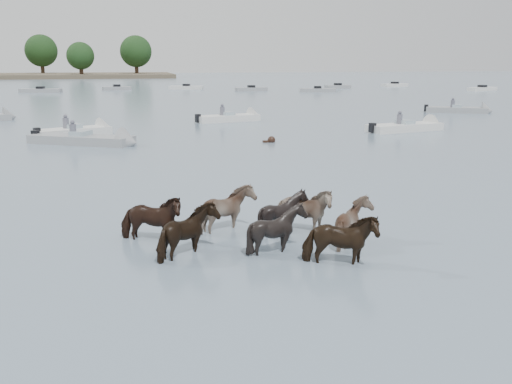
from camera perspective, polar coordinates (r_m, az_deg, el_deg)
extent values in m
plane|color=slate|center=(12.67, 5.14, -7.72)|extent=(400.00, 400.00, 0.00)
imported|color=black|center=(14.59, -10.53, -3.00)|extent=(1.86, 1.30, 1.44)
imported|color=gray|center=(15.20, -2.91, -2.13)|extent=(1.83, 1.87, 1.44)
imported|color=black|center=(15.04, 2.78, -2.42)|extent=(1.61, 1.55, 1.37)
imported|color=#866F5B|center=(15.25, 4.64, -2.12)|extent=(1.85, 1.50, 1.43)
imported|color=black|center=(13.35, -6.68, -4.42)|extent=(1.67, 1.78, 1.42)
imported|color=black|center=(13.57, 2.15, -4.09)|extent=(1.67, 1.62, 1.40)
imported|color=black|center=(12.85, 8.42, -5.17)|extent=(1.84, 1.25, 1.42)
imported|color=gray|center=(14.33, 9.96, -3.43)|extent=(1.43, 1.58, 1.36)
sphere|color=black|center=(31.94, 1.57, 5.25)|extent=(0.44, 0.44, 0.44)
cube|color=black|center=(31.89, 1.13, 5.06)|extent=(0.50, 0.22, 0.18)
cube|color=silver|center=(36.41, -17.90, 5.72)|extent=(4.62, 3.35, 0.55)
cone|color=silver|center=(37.26, -14.78, 6.07)|extent=(1.51, 1.83, 1.60)
cube|color=#99ADB7|center=(36.37, -17.93, 6.27)|extent=(1.21, 1.36, 0.35)
cube|color=black|center=(35.66, -21.17, 5.57)|extent=(0.47, 0.47, 0.60)
cylinder|color=#595966|center=(36.39, -18.59, 6.54)|extent=(0.36, 0.36, 0.70)
sphere|color=#595966|center=(36.34, -18.64, 7.24)|extent=(0.24, 0.24, 0.24)
cube|color=gray|center=(32.69, -17.17, 4.99)|extent=(5.91, 4.33, 0.55)
cone|color=gray|center=(31.15, -12.63, 4.88)|extent=(1.58, 1.84, 1.60)
cube|color=#99ADB7|center=(32.64, -17.21, 5.60)|extent=(1.25, 1.37, 0.35)
cube|color=black|center=(34.39, -21.30, 5.31)|extent=(0.48, 0.48, 0.60)
cylinder|color=#595966|center=(32.65, -17.94, 5.90)|extent=(0.36, 0.36, 0.70)
sphere|color=#595966|center=(32.60, -18.00, 6.69)|extent=(0.24, 0.24, 0.24)
cube|color=silver|center=(43.01, -2.88, 7.38)|extent=(5.04, 2.76, 0.55)
cone|color=silver|center=(44.07, -0.03, 7.53)|extent=(1.27, 1.77, 1.60)
cube|color=#99ADB7|center=(42.98, -2.88, 7.84)|extent=(1.06, 1.29, 0.35)
cube|color=black|center=(42.04, -5.87, 7.40)|extent=(0.43, 0.43, 0.60)
cylinder|color=#595966|center=(42.89, -3.42, 8.09)|extent=(0.36, 0.36, 0.70)
sphere|color=#595966|center=(42.85, -3.43, 8.69)|extent=(0.24, 0.24, 0.24)
cube|color=silver|center=(38.29, 14.73, 6.26)|extent=(5.47, 2.77, 0.55)
cone|color=silver|center=(40.06, 17.58, 6.36)|extent=(1.24, 1.76, 1.60)
cube|color=#99ADB7|center=(38.25, 14.76, 6.78)|extent=(1.04, 1.27, 0.35)
cube|color=black|center=(36.60, 11.63, 6.36)|extent=(0.42, 0.42, 0.60)
cylinder|color=#595966|center=(38.04, 14.24, 7.08)|extent=(0.36, 0.36, 0.70)
sphere|color=#595966|center=(38.00, 14.28, 7.75)|extent=(0.24, 0.24, 0.24)
cube|color=gray|center=(53.25, 19.51, 7.76)|extent=(5.24, 3.89, 0.55)
cone|color=gray|center=(53.46, 22.26, 7.55)|extent=(1.57, 1.84, 1.60)
cube|color=#99ADB7|center=(53.22, 19.53, 8.13)|extent=(1.24, 1.37, 0.35)
cube|color=black|center=(53.14, 16.75, 8.10)|extent=(0.48, 0.48, 0.60)
cylinder|color=#595966|center=(52.99, 19.18, 8.36)|extent=(0.36, 0.36, 0.70)
sphere|color=#595966|center=(52.96, 19.22, 8.84)|extent=(0.24, 0.24, 0.24)
cone|color=gray|center=(48.20, -23.49, 6.94)|extent=(1.36, 1.80, 1.60)
cube|color=gray|center=(87.76, -20.86, 9.49)|extent=(5.98, 2.61, 0.60)
cube|color=black|center=(87.74, -20.88, 9.74)|extent=(1.18, 1.18, 0.50)
cube|color=gray|center=(91.40, -13.83, 10.07)|extent=(4.45, 2.25, 0.60)
cube|color=black|center=(91.38, -13.84, 10.31)|extent=(1.16, 1.16, 0.50)
cube|color=silver|center=(91.78, -7.02, 10.36)|extent=(5.48, 3.36, 0.60)
cube|color=black|center=(91.77, -7.03, 10.60)|extent=(1.30, 1.30, 0.50)
cube|color=gray|center=(86.08, -0.48, 10.28)|extent=(4.76, 1.68, 0.60)
cube|color=black|center=(86.06, -0.48, 10.53)|extent=(1.04, 1.04, 0.50)
cube|color=gray|center=(83.78, 6.21, 10.13)|extent=(5.34, 2.71, 0.60)
cube|color=black|center=(83.76, 6.22, 10.39)|extent=(1.21, 1.21, 0.50)
cube|color=gray|center=(95.01, 8.23, 10.42)|extent=(4.29, 1.90, 0.60)
cube|color=black|center=(95.00, 8.24, 10.65)|extent=(1.09, 1.09, 0.50)
cube|color=silver|center=(102.94, 13.78, 10.38)|extent=(5.19, 2.88, 0.60)
cube|color=black|center=(102.93, 13.79, 10.59)|extent=(1.25, 1.25, 0.50)
cube|color=silver|center=(93.36, 21.79, 9.58)|extent=(5.36, 3.04, 0.60)
cube|color=black|center=(93.34, 21.81, 9.82)|extent=(1.26, 1.26, 0.50)
cylinder|color=#382619|center=(170.04, -20.67, 11.45)|extent=(1.00, 1.00, 3.90)
sphere|color=black|center=(170.04, -20.81, 13.16)|extent=(8.66, 8.66, 8.66)
cylinder|color=#382619|center=(153.70, -17.16, 11.46)|extent=(1.00, 1.00, 3.09)
sphere|color=black|center=(153.68, -17.26, 12.96)|extent=(6.86, 6.86, 6.86)
cylinder|color=#382619|center=(159.79, -11.91, 11.92)|extent=(1.00, 1.00, 3.77)
sphere|color=black|center=(159.79, -12.00, 13.68)|extent=(8.38, 8.38, 8.38)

